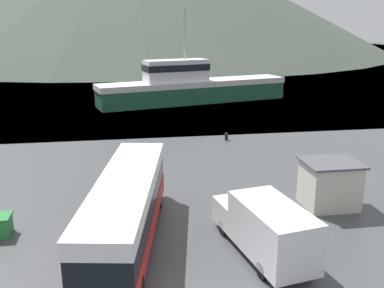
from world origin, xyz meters
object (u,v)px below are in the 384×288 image
(fishing_boat, at_px, (191,86))
(dock_kiosk, at_px, (330,184))
(tour_bus, at_px, (127,207))
(delivery_van, at_px, (265,227))

(fishing_boat, relative_size, dock_kiosk, 8.31)
(tour_bus, bearing_deg, fishing_boat, 86.50)
(tour_bus, xyz_separation_m, fishing_boat, (8.60, 35.82, 0.29))
(tour_bus, distance_m, delivery_van, 6.27)
(fishing_boat, height_order, dock_kiosk, fishing_boat)
(delivery_van, bearing_deg, dock_kiosk, 30.39)
(tour_bus, bearing_deg, delivery_van, -8.20)
(dock_kiosk, bearing_deg, tour_bus, -167.13)
(tour_bus, height_order, dock_kiosk, tour_bus)
(delivery_van, bearing_deg, fishing_boat, 75.63)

